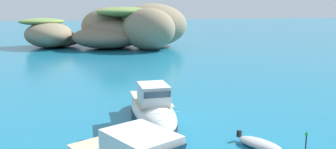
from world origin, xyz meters
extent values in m
ellipsoid|color=#756651|center=(-1.44, 56.57, 2.69)|extent=(11.72, 13.26, 5.37)
ellipsoid|color=#756651|center=(4.12, 54.63, 2.45)|extent=(10.38, 10.39, 4.90)
ellipsoid|color=#756651|center=(-3.29, 55.58, 2.01)|extent=(15.45, 15.01, 4.01)
ellipsoid|color=#84755B|center=(5.48, 56.12, 4.01)|extent=(15.77, 14.43, 8.02)
ellipsoid|color=#84755B|center=(-1.69, 61.01, 3.68)|extent=(14.74, 14.06, 7.36)
ellipsoid|color=#84755B|center=(3.35, 51.17, 3.62)|extent=(12.10, 12.86, 7.24)
ellipsoid|color=olive|center=(0.67, 56.03, 6.50)|extent=(11.35, 10.32, 1.80)
ellipsoid|color=#84755B|center=(-13.38, 60.28, 2.34)|extent=(9.58, 12.83, 4.69)
ellipsoid|color=#84755B|center=(-11.42, 60.97, 1.40)|extent=(9.34, 8.75, 2.81)
ellipsoid|color=#756651|center=(-11.85, 64.76, 1.74)|extent=(7.18, 5.99, 3.48)
ellipsoid|color=olive|center=(-14.56, 61.66, 4.69)|extent=(8.13, 7.39, 1.30)
ellipsoid|color=white|center=(-5.71, 12.97, 0.72)|extent=(3.01, 8.55, 1.43)
ellipsoid|color=black|center=(-5.71, 12.97, 0.39)|extent=(3.07, 8.72, 0.17)
cube|color=#C6B793|center=(-5.68, 13.60, 1.32)|extent=(2.41, 4.75, 0.06)
cube|color=silver|center=(-5.74, 12.54, 1.94)|extent=(1.90, 2.46, 1.18)
cube|color=#2D4756|center=(-5.81, 11.35, 2.06)|extent=(1.65, 0.36, 0.63)
cylinder|color=silver|center=(-5.90, 9.69, 1.50)|extent=(1.77, 0.14, 0.04)
ellipsoid|color=#B2B2B2|center=(-1.41, 6.87, 0.22)|extent=(2.03, 2.82, 0.44)
cube|color=#9E998E|center=(-1.41, 6.87, 0.28)|extent=(1.27, 1.91, 0.06)
cube|color=black|center=(-1.96, 8.15, 0.40)|extent=(0.26, 0.26, 0.36)
cylinder|color=black|center=(-0.11, 4.93, 0.78)|extent=(0.06, 0.06, 1.00)
cone|color=green|center=(-0.11, 4.93, 1.38)|extent=(0.20, 0.20, 0.20)
camera|label=1|loc=(-11.12, -8.49, 7.31)|focal=37.61mm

